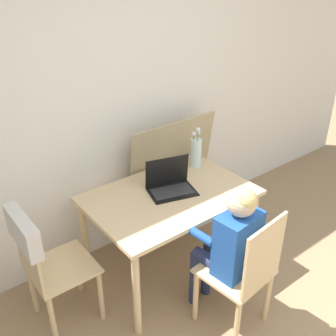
{
  "coord_description": "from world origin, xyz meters",
  "views": [
    {
      "loc": [
        -1.36,
        -0.25,
        2.21
      ],
      "look_at": [
        0.15,
        1.69,
        0.89
      ],
      "focal_mm": 42.0,
      "sensor_mm": 36.0,
      "label": 1
    }
  ],
  "objects_px": {
    "person_seated": "(231,240)",
    "flower_vase": "(196,152)",
    "chair_spare": "(40,254)",
    "laptop": "(170,183)",
    "water_bottle": "(169,170)",
    "chair_occupied": "(244,273)"
  },
  "relations": [
    {
      "from": "water_bottle",
      "to": "chair_occupied",
      "type": "bearing_deg",
      "value": -95.61
    },
    {
      "from": "chair_spare",
      "to": "water_bottle",
      "type": "bearing_deg",
      "value": -85.07
    },
    {
      "from": "chair_occupied",
      "to": "person_seated",
      "type": "relative_size",
      "value": 0.85
    },
    {
      "from": "laptop",
      "to": "water_bottle",
      "type": "xyz_separation_m",
      "value": [
        0.08,
        0.11,
        0.03
      ]
    },
    {
      "from": "flower_vase",
      "to": "water_bottle",
      "type": "bearing_deg",
      "value": -169.89
    },
    {
      "from": "person_seated",
      "to": "flower_vase",
      "type": "xyz_separation_m",
      "value": [
        0.42,
        0.81,
        0.18
      ]
    },
    {
      "from": "chair_spare",
      "to": "water_bottle",
      "type": "relative_size",
      "value": 4.9
    },
    {
      "from": "flower_vase",
      "to": "chair_spare",
      "type": "bearing_deg",
      "value": -173.96
    },
    {
      "from": "chair_occupied",
      "to": "chair_spare",
      "type": "relative_size",
      "value": 0.99
    },
    {
      "from": "person_seated",
      "to": "flower_vase",
      "type": "relative_size",
      "value": 3.08
    },
    {
      "from": "chair_spare",
      "to": "flower_vase",
      "type": "xyz_separation_m",
      "value": [
        1.39,
        0.15,
        0.22
      ]
    },
    {
      "from": "laptop",
      "to": "water_bottle",
      "type": "distance_m",
      "value": 0.14
    },
    {
      "from": "water_bottle",
      "to": "flower_vase",
      "type": "bearing_deg",
      "value": 10.11
    },
    {
      "from": "chair_spare",
      "to": "laptop",
      "type": "xyz_separation_m",
      "value": [
        1.0,
        -0.02,
        0.15
      ]
    },
    {
      "from": "chair_occupied",
      "to": "water_bottle",
      "type": "xyz_separation_m",
      "value": [
        0.09,
        0.87,
        0.33
      ]
    },
    {
      "from": "chair_occupied",
      "to": "chair_spare",
      "type": "xyz_separation_m",
      "value": [
        -0.99,
        0.78,
        0.15
      ]
    },
    {
      "from": "chair_occupied",
      "to": "water_bottle",
      "type": "relative_size",
      "value": 4.85
    },
    {
      "from": "flower_vase",
      "to": "water_bottle",
      "type": "relative_size",
      "value": 1.85
    },
    {
      "from": "chair_occupied",
      "to": "person_seated",
      "type": "xyz_separation_m",
      "value": [
        -0.01,
        0.12,
        0.19
      ]
    },
    {
      "from": "chair_occupied",
      "to": "water_bottle",
      "type": "distance_m",
      "value": 0.94
    },
    {
      "from": "chair_spare",
      "to": "chair_occupied",
      "type": "bearing_deg",
      "value": -128.33
    },
    {
      "from": "flower_vase",
      "to": "laptop",
      "type": "bearing_deg",
      "value": -156.92
    }
  ]
}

